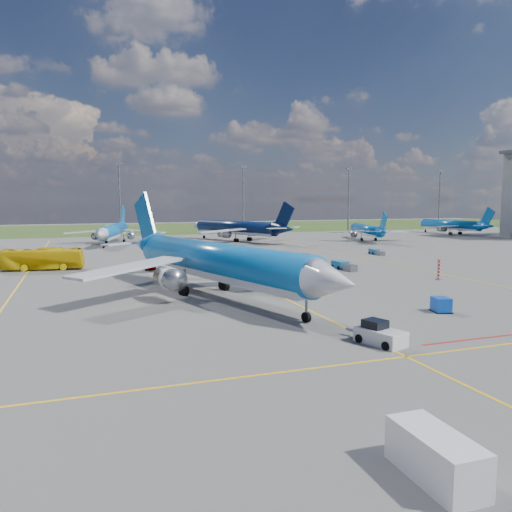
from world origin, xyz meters
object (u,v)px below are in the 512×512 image
object	(u,v)px
uld_container	(441,305)
service_car_c	(302,258)
baggage_tug_w	(343,266)
baggage_tug_c	(156,259)
bg_jet_n	(236,241)
apron_bus	(42,259)
warning_post	(439,269)
main_airliner	(218,297)
service_car_b	(186,257)
bg_jet_ne	(366,240)
bg_jet_ene	(450,234)
pushback_tug	(379,335)
baggage_tug_e	(376,252)
service_van	(436,456)
service_car_a	(148,265)
bg_jet_nnw	(114,244)

from	to	relation	value
uld_container	service_car_c	xyz separation A→B (m)	(4.03, 42.38, -0.08)
baggage_tug_w	baggage_tug_c	bearing A→B (deg)	137.57
bg_jet_n	apron_bus	world-z (taller)	bg_jet_n
warning_post	baggage_tug_w	size ratio (longest dim) A/B	0.52
main_airliner	service_car_b	world-z (taller)	main_airliner
bg_jet_ne	bg_jet_ene	size ratio (longest dim) A/B	0.93
service_car_c	apron_bus	bearing A→B (deg)	-143.22
bg_jet_n	service_car_c	world-z (taller)	bg_jet_n
bg_jet_ne	uld_container	bearing A→B (deg)	77.04
pushback_tug	apron_bus	size ratio (longest dim) A/B	0.43
baggage_tug_c	bg_jet_ne	bearing A→B (deg)	49.35
service_car_c	baggage_tug_c	size ratio (longest dim) A/B	1.05
warning_post	bg_jet_ene	distance (m)	100.74
warning_post	bg_jet_ne	distance (m)	69.48
baggage_tug_w	baggage_tug_e	distance (m)	24.77
service_van	baggage_tug_e	size ratio (longest dim) A/B	0.90
bg_jet_n	baggage_tug_w	distance (m)	59.38
apron_bus	warning_post	bearing A→B (deg)	-111.59
baggage_tug_w	pushback_tug	bearing A→B (deg)	-119.67
uld_container	service_car_a	size ratio (longest dim) A/B	0.43
baggage_tug_w	baggage_tug_e	size ratio (longest dim) A/B	1.17
bg_jet_n	main_airliner	bearing A→B (deg)	44.45
uld_container	baggage_tug_e	xyz separation A→B (m)	(23.55, 48.01, -0.24)
pushback_tug	baggage_tug_e	distance (m)	66.19
bg_jet_ne	pushback_tug	xyz separation A→B (m)	(-53.78, -88.17, 0.75)
uld_container	bg_jet_nnw	bearing A→B (deg)	118.46
warning_post	service_car_b	world-z (taller)	warning_post
bg_jet_n	service_car_a	bearing A→B (deg)	31.46
bg_jet_ne	main_airliner	xyz separation A→B (m)	(-60.77, -65.22, 0.00)
pushback_tug	uld_container	world-z (taller)	pushback_tug
bg_jet_ene	baggage_tug_c	size ratio (longest dim) A/B	7.82
pushback_tug	service_van	distance (m)	19.36
uld_container	service_car_b	bearing A→B (deg)	119.27
warning_post	baggage_tug_e	world-z (taller)	warning_post
service_car_b	uld_container	bearing A→B (deg)	-162.12
service_van	service_car_c	bearing A→B (deg)	70.61
bg_jet_nnw	service_car_b	world-z (taller)	bg_jet_nnw
bg_jet_ene	service_car_c	size ratio (longest dim) A/B	7.45
service_car_a	bg_jet_ene	bearing A→B (deg)	19.79
pushback_tug	uld_container	xyz separation A→B (m)	(12.32, 7.62, -0.01)
apron_bus	service_car_c	world-z (taller)	apron_bus
bg_jet_ene	baggage_tug_w	xyz separation A→B (m)	(-74.47, -61.74, 0.59)
baggage_tug_c	baggage_tug_e	size ratio (longest dim) A/B	0.89
warning_post	service_car_a	world-z (taller)	warning_post
uld_container	baggage_tug_c	world-z (taller)	uld_container
bg_jet_n	service_car_c	bearing A→B (deg)	60.80
bg_jet_n	main_airliner	world-z (taller)	main_airliner
service_car_c	baggage_tug_w	world-z (taller)	service_car_c
bg_jet_ene	apron_bus	distance (m)	129.14
bg_jet_n	service_car_c	distance (m)	47.60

